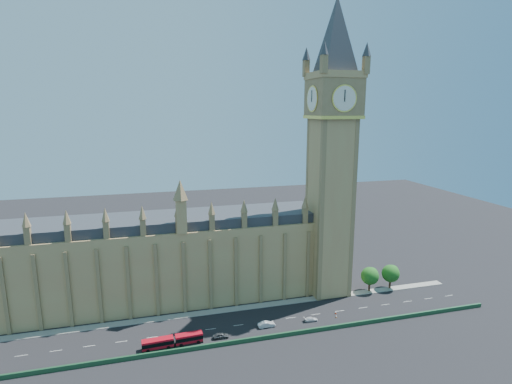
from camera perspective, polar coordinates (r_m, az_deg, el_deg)
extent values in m
plane|color=black|center=(120.36, -4.52, -18.69)|extent=(400.00, 400.00, 0.00)
cube|color=#AC8253|center=(133.52, -17.18, -10.06)|extent=(120.00, 20.00, 25.00)
cube|color=#2D3035|center=(129.12, -17.55, -4.27)|extent=(120.00, 18.00, 3.00)
cube|color=#AC8253|center=(132.96, 10.45, -2.34)|extent=(12.00, 12.00, 58.00)
cube|color=olive|center=(129.15, 11.04, 12.91)|extent=(14.00, 14.00, 12.00)
cylinder|color=silver|center=(122.75, 12.53, 12.92)|extent=(7.20, 0.30, 7.20)
cube|color=#AC8253|center=(129.51, 11.16, 16.00)|extent=(14.50, 14.50, 2.00)
cube|color=#1E4C2D|center=(112.49, -3.63, -20.69)|extent=(160.00, 0.60, 1.20)
cube|color=gray|center=(128.49, -5.33, -16.56)|extent=(160.00, 3.00, 0.16)
cylinder|color=#382619|center=(144.84, 15.88, -12.73)|extent=(0.70, 0.70, 4.00)
sphere|color=#144D14|center=(143.45, 15.96, -11.45)|extent=(6.00, 6.00, 6.00)
sphere|color=#144D14|center=(143.85, 16.19, -11.14)|extent=(4.38, 4.38, 4.38)
cylinder|color=#382619|center=(148.87, 18.59, -12.21)|extent=(0.70, 0.70, 4.00)
sphere|color=#144D14|center=(147.53, 18.68, -10.97)|extent=(6.00, 6.00, 6.00)
sphere|color=#144D14|center=(147.96, 18.89, -10.66)|extent=(4.38, 4.38, 4.38)
cube|color=#AD0B1A|center=(113.38, -13.86, -20.31)|extent=(8.11, 2.64, 2.67)
cube|color=#AD0B1A|center=(113.99, -9.55, -19.93)|extent=(7.22, 2.59, 2.67)
cube|color=black|center=(113.21, -13.87, -20.17)|extent=(8.16, 2.69, 1.01)
cube|color=black|center=(113.82, -9.56, -19.79)|extent=(7.27, 2.64, 1.01)
cylinder|color=black|center=(113.67, -11.81, -20.20)|extent=(0.84, 2.17, 2.13)
cylinder|color=black|center=(112.84, -15.18, -21.09)|extent=(0.90, 0.31, 0.89)
cylinder|color=black|center=(114.72, -15.24, -20.50)|extent=(0.90, 0.31, 0.89)
cylinder|color=black|center=(113.04, -12.41, -20.88)|extent=(0.90, 0.31, 0.89)
cylinder|color=black|center=(114.92, -12.53, -20.29)|extent=(0.90, 0.31, 0.89)
cylinder|color=black|center=(113.29, -10.66, -20.72)|extent=(0.90, 0.31, 0.89)
cylinder|color=black|center=(115.17, -10.82, -20.14)|extent=(0.90, 0.31, 0.89)
cylinder|color=black|center=(113.80, -8.24, -20.47)|extent=(0.90, 0.31, 0.89)
cylinder|color=black|center=(115.66, -8.44, -19.90)|extent=(0.90, 0.31, 0.89)
imported|color=#393D40|center=(115.24, -5.05, -19.77)|extent=(4.37, 1.85, 1.47)
imported|color=#B0B5B9|center=(119.73, 1.51, -18.38)|extent=(4.93, 1.77, 1.62)
imported|color=silver|center=(123.65, 7.85, -17.56)|extent=(4.15, 1.85, 1.18)
cube|color=black|center=(120.52, 2.70, -18.60)|extent=(0.53, 0.53, 0.04)
cone|color=#FF350D|center=(120.34, 2.71, -18.45)|extent=(0.59, 0.59, 0.77)
cylinder|color=white|center=(120.28, 2.71, -18.41)|extent=(0.37, 0.37, 0.13)
cube|color=black|center=(126.93, 11.39, -17.16)|extent=(0.46, 0.46, 0.04)
cone|color=orange|center=(126.78, 11.40, -17.04)|extent=(0.51, 0.51, 0.65)
cylinder|color=white|center=(126.74, 11.40, -17.01)|extent=(0.32, 0.32, 0.11)
cube|color=black|center=(122.28, 2.39, -18.12)|extent=(0.47, 0.47, 0.04)
cone|color=#E24B0B|center=(122.12, 2.39, -17.99)|extent=(0.52, 0.52, 0.66)
cylinder|color=white|center=(122.08, 2.39, -17.96)|extent=(0.32, 0.32, 0.11)
cube|color=black|center=(128.87, 11.30, -16.69)|extent=(0.49, 0.49, 0.04)
cone|color=red|center=(128.70, 11.31, -16.54)|extent=(0.54, 0.54, 0.79)
cylinder|color=white|center=(128.64, 11.31, -16.50)|extent=(0.38, 0.38, 0.13)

